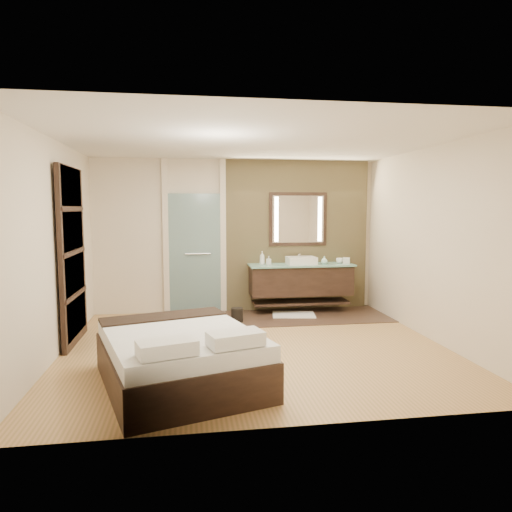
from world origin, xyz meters
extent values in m
plane|color=olive|center=(0.00, 0.00, 0.00)|extent=(5.00, 5.00, 0.00)
cube|color=#37271E|center=(0.60, 1.60, 0.01)|extent=(3.80, 1.30, 0.01)
cube|color=tan|center=(1.10, 2.21, 1.35)|extent=(2.60, 0.08, 2.70)
cube|color=black|center=(1.10, 1.92, 0.57)|extent=(1.80, 0.50, 0.50)
cube|color=black|center=(1.10, 1.92, 0.18)|extent=(1.71, 0.45, 0.04)
cube|color=#98E9D6|center=(1.10, 1.90, 0.85)|extent=(1.85, 0.55, 0.03)
cube|color=white|center=(1.10, 1.90, 0.93)|extent=(0.50, 0.38, 0.13)
cylinder|color=silver|center=(1.10, 2.09, 0.95)|extent=(0.03, 0.03, 0.18)
cylinder|color=silver|center=(1.10, 2.05, 1.03)|extent=(0.02, 0.10, 0.02)
cube|color=black|center=(1.10, 2.16, 1.65)|extent=(1.06, 0.03, 0.96)
cube|color=white|center=(1.10, 2.15, 1.65)|extent=(0.94, 0.01, 0.84)
cube|color=#FFE4BF|center=(0.70, 2.14, 1.65)|extent=(0.07, 0.01, 0.80)
cube|color=#FFE4BF|center=(1.50, 2.14, 1.65)|extent=(0.07, 0.01, 0.80)
cube|color=#A0CACA|center=(-0.75, 2.20, 1.05)|extent=(0.90, 0.05, 2.10)
cylinder|color=silver|center=(-0.70, 2.15, 1.05)|extent=(0.45, 0.03, 0.03)
cube|color=beige|center=(-1.25, 2.21, 1.35)|extent=(0.10, 0.08, 2.70)
cube|color=beige|center=(-0.25, 2.21, 1.35)|extent=(0.10, 0.08, 2.70)
cube|color=black|center=(-2.43, 0.60, 1.20)|extent=(0.06, 1.20, 2.40)
cube|color=beige|center=(-2.41, 0.60, 0.37)|extent=(0.02, 1.06, 0.52)
cube|color=beige|center=(-2.41, 0.60, 0.96)|extent=(0.02, 1.06, 0.52)
cube|color=beige|center=(-2.41, 0.60, 1.54)|extent=(0.02, 1.06, 0.52)
cube|color=beige|center=(-2.41, 0.60, 2.13)|extent=(0.02, 1.06, 0.52)
cube|color=black|center=(-0.97, -1.15, 0.20)|extent=(1.94, 2.18, 0.40)
cube|color=white|center=(-0.97, -1.15, 0.49)|extent=(1.88, 2.13, 0.17)
cube|color=black|center=(-1.17, -0.49, 0.57)|extent=(1.48, 0.81, 0.04)
cube|color=white|center=(-1.07, -1.95, 0.64)|extent=(0.56, 0.41, 0.13)
cube|color=white|center=(-0.45, -1.76, 0.64)|extent=(0.56, 0.41, 0.13)
cube|color=white|center=(0.92, 1.67, 0.02)|extent=(0.79, 0.61, 0.02)
cylinder|color=black|center=(-0.10, 1.34, 0.12)|extent=(0.25, 0.25, 0.24)
cube|color=silver|center=(1.92, 1.88, 0.92)|extent=(0.15, 0.15, 0.10)
imported|color=silver|center=(0.41, 1.95, 0.98)|extent=(0.12, 0.12, 0.23)
imported|color=#B2B2B2|center=(0.52, 1.91, 0.94)|extent=(0.08, 0.08, 0.15)
imported|color=silver|center=(1.51, 1.88, 0.93)|extent=(0.13, 0.13, 0.14)
imported|color=white|center=(1.82, 1.95, 0.91)|extent=(0.13, 0.13, 0.09)
camera|label=1|loc=(-0.88, -5.86, 1.85)|focal=32.00mm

